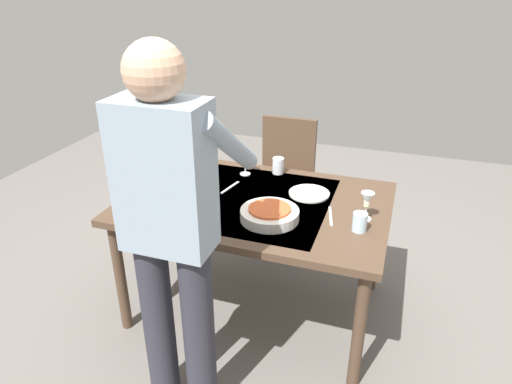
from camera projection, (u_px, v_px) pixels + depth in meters
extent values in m
plane|color=#66605B|center=(256.00, 305.00, 2.88)|extent=(6.00, 6.00, 0.00)
cube|color=#4C3828|center=(256.00, 203.00, 2.57)|extent=(1.45, 0.97, 0.04)
cube|color=#B2B7C1|center=(256.00, 200.00, 2.56)|extent=(0.80, 0.82, 0.00)
cylinder|color=#4C3828|center=(376.00, 242.00, 2.89)|extent=(0.06, 0.06, 0.69)
cylinder|color=#4C3828|center=(187.00, 210.00, 3.27)|extent=(0.06, 0.06, 0.69)
cylinder|color=#4C3828|center=(359.00, 331.00, 2.18)|extent=(0.06, 0.06, 0.69)
cylinder|color=#4C3828|center=(120.00, 277.00, 2.56)|extent=(0.06, 0.06, 0.69)
cube|color=#352114|center=(281.00, 187.00, 3.37)|extent=(0.40, 0.40, 0.04)
cube|color=#4C3828|center=(289.00, 147.00, 3.42)|extent=(0.40, 0.04, 0.45)
cylinder|color=#4C3828|center=(308.00, 207.00, 3.56)|extent=(0.04, 0.04, 0.43)
cylinder|color=#4C3828|center=(266.00, 201.00, 3.66)|extent=(0.04, 0.04, 0.43)
cylinder|color=#4C3828|center=(297.00, 229.00, 3.27)|extent=(0.04, 0.04, 0.43)
cylinder|color=#4C3828|center=(252.00, 221.00, 3.37)|extent=(0.04, 0.04, 0.43)
cylinder|color=#2D2D38|center=(159.00, 324.00, 2.09)|extent=(0.14, 0.14, 0.88)
cylinder|color=#2D2D38|center=(199.00, 334.00, 2.04)|extent=(0.14, 0.14, 0.88)
cube|color=#8C9EAD|center=(164.00, 178.00, 1.74)|extent=(0.36, 0.20, 0.60)
sphere|color=tan|center=(154.00, 71.00, 1.57)|extent=(0.22, 0.22, 0.22)
cylinder|color=#8C9EAD|center=(154.00, 135.00, 1.96)|extent=(0.08, 0.52, 0.40)
cylinder|color=#8C9EAD|center=(229.00, 144.00, 1.86)|extent=(0.08, 0.52, 0.40)
cylinder|color=black|center=(150.00, 181.00, 2.55)|extent=(0.07, 0.07, 0.20)
cylinder|color=black|center=(147.00, 157.00, 2.49)|extent=(0.03, 0.03, 0.08)
cylinder|color=black|center=(146.00, 149.00, 2.47)|extent=(0.03, 0.03, 0.02)
cylinder|color=white|center=(245.00, 174.00, 2.87)|extent=(0.06, 0.06, 0.01)
cylinder|color=white|center=(245.00, 168.00, 2.86)|extent=(0.01, 0.01, 0.07)
cone|color=white|center=(245.00, 157.00, 2.82)|extent=(0.07, 0.07, 0.07)
cylinder|color=maroon|center=(245.00, 161.00, 2.83)|extent=(0.03, 0.03, 0.03)
cylinder|color=white|center=(365.00, 219.00, 2.36)|extent=(0.06, 0.06, 0.01)
cylinder|color=white|center=(366.00, 212.00, 2.34)|extent=(0.01, 0.01, 0.07)
cone|color=white|center=(367.00, 199.00, 2.31)|extent=(0.07, 0.07, 0.07)
cylinder|color=beige|center=(367.00, 203.00, 2.32)|extent=(0.03, 0.03, 0.03)
cylinder|color=silver|center=(360.00, 222.00, 2.24)|extent=(0.07, 0.07, 0.09)
cylinder|color=silver|center=(125.00, 208.00, 2.37)|extent=(0.08, 0.08, 0.09)
cylinder|color=silver|center=(278.00, 166.00, 2.87)|extent=(0.07, 0.07, 0.10)
cylinder|color=white|center=(270.00, 215.00, 2.35)|extent=(0.30, 0.30, 0.05)
cylinder|color=#C6562D|center=(270.00, 211.00, 2.34)|extent=(0.22, 0.22, 0.03)
cylinder|color=white|center=(191.00, 182.00, 2.71)|extent=(0.18, 0.18, 0.05)
cylinder|color=#4C843D|center=(191.00, 178.00, 2.70)|extent=(0.13, 0.13, 0.03)
cylinder|color=white|center=(309.00, 193.00, 2.62)|extent=(0.23, 0.23, 0.01)
cylinder|color=white|center=(181.00, 207.00, 2.47)|extent=(0.23, 0.23, 0.01)
cube|color=silver|center=(331.00, 216.00, 2.39)|extent=(0.06, 0.20, 0.00)
cube|color=silver|center=(230.00, 187.00, 2.70)|extent=(0.05, 0.18, 0.00)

